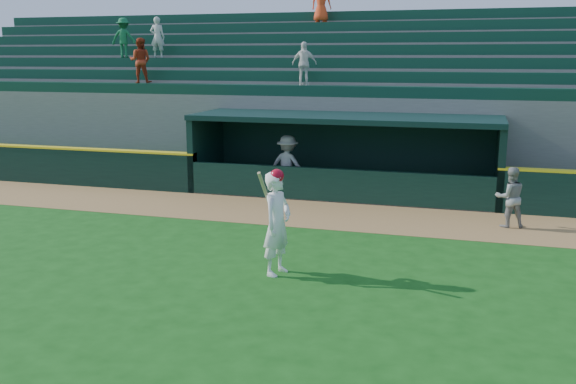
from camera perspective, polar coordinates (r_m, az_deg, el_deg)
name	(u,v)px	position (r m, az deg, el deg)	size (l,w,h in m)	color
ground	(265,271)	(12.94, -2.03, -7.05)	(120.00, 120.00, 0.00)	#144D13
warning_track	(322,214)	(17.47, 3.08, -2.01)	(40.00, 3.00, 0.01)	olive
dugout_player_front	(510,197)	(16.96, 19.13, -0.45)	(0.74, 0.58, 1.53)	gray
dugout_player_inside	(288,165)	(19.88, -0.03, 2.42)	(1.19, 0.68, 1.84)	#A3A39E
dugout	(346,150)	(20.19, 5.19, 3.77)	(9.40, 2.80, 2.46)	slate
stands	(372,106)	(24.53, 7.46, 7.61)	(34.50, 6.30, 7.42)	slate
batter_at_plate	(277,222)	(12.50, -0.98, -2.72)	(0.66, 0.91, 2.12)	white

